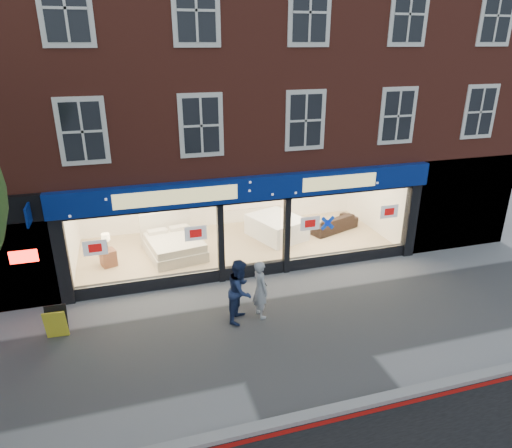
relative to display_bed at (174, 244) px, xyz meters
name	(u,v)px	position (x,y,z in m)	size (l,w,h in m)	color
ground	(288,330)	(2.26, -5.20, -0.44)	(120.00, 120.00, 0.00)	gray
kerb_line	(342,418)	(2.26, -8.30, -0.44)	(60.00, 0.10, 0.01)	#8C0A07
kerb_stone	(338,409)	(2.26, -8.10, -0.38)	(60.00, 0.25, 0.12)	gray
showroom_floor	(237,246)	(2.26, 0.05, -0.39)	(11.00, 4.50, 0.10)	tan
building	(221,48)	(2.24, 1.74, 6.23)	(19.00, 8.26, 10.30)	maroon
display_bed	(174,244)	(0.00, 0.00, 0.00)	(2.11, 2.42, 1.22)	beige
bedside_table	(108,258)	(-2.14, -0.30, -0.07)	(0.45, 0.45, 0.55)	brown
mattress_stack	(277,227)	(3.86, 0.38, 0.05)	(2.14, 2.38, 0.78)	white
sofa	(333,223)	(6.14, 0.38, -0.04)	(2.04, 0.80, 0.59)	black
a_board	(56,323)	(-3.37, -3.81, -0.03)	(0.53, 0.34, 0.82)	gold
pedestrian_grey	(260,289)	(1.77, -4.35, 0.37)	(0.59, 0.39, 1.63)	#A6A8AE
pedestrian_blue	(240,290)	(1.23, -4.36, 0.42)	(0.84, 0.66, 1.73)	#1B284D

